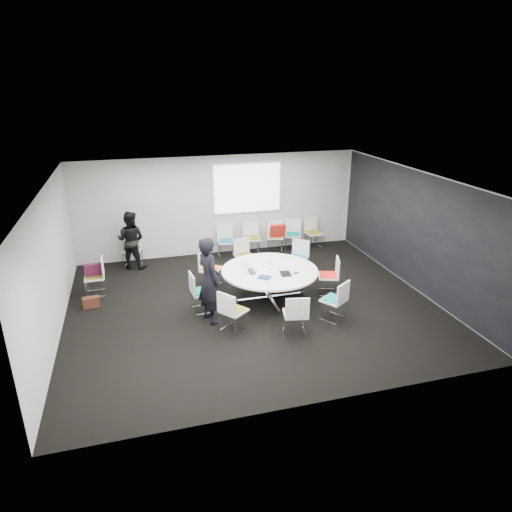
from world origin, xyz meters
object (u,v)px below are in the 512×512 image
object	(u,v)px
person_main	(209,280)
laptop	(253,271)
brown_bag	(91,302)
conference_table	(270,278)
chair_ring_c	(245,262)
chair_ring_d	(211,276)
chair_ring_h	(334,307)
chair_back_b	(252,244)
cup	(270,263)
person_back	(131,240)
maroon_bag	(93,270)
chair_back_c	(275,242)
chair_ring_f	(233,318)
chair_ring_b	(298,264)
chair_ring_e	(202,299)
chair_person_back	(133,256)
chair_ring_g	(295,322)
chair_spare_left	(96,283)
chair_back_a	(226,247)
chair_back_d	(293,240)
chair_ring_a	(328,282)
chair_back_e	(314,238)

from	to	relation	value
person_main	laptop	distance (m)	1.26
brown_bag	conference_table	bearing A→B (deg)	-9.80
chair_ring_c	chair_ring_d	bearing A→B (deg)	15.13
chair_ring_h	chair_back_b	size ratio (longest dim) A/B	1.00
chair_back_b	cup	bearing A→B (deg)	91.64
person_back	maroon_bag	world-z (taller)	person_back
chair_ring_h	chair_ring_c	bearing A→B (deg)	77.37
laptop	brown_bag	xyz separation A→B (m)	(-3.53, 0.68, -0.62)
person_back	chair_back_c	bearing A→B (deg)	-152.81
chair_ring_c	chair_ring_f	bearing A→B (deg)	55.46
chair_ring_b	chair_ring_h	size ratio (longest dim) A/B	1.00
chair_ring_b	person_back	bearing A→B (deg)	17.22
conference_table	chair_ring_e	distance (m)	1.61
chair_person_back	person_main	xyz separation A→B (m)	(1.48, -3.58, 0.64)
laptop	cup	xyz separation A→B (m)	(0.48, 0.29, 0.03)
chair_ring_g	person_main	xyz separation A→B (m)	(-1.51, 1.00, 0.64)
chair_spare_left	brown_bag	size ratio (longest dim) A/B	2.44
chair_ring_b	person_back	world-z (taller)	person_back
person_main	laptop	xyz separation A→B (m)	(1.09, 0.61, -0.17)
chair_ring_g	laptop	distance (m)	1.73
chair_ring_f	chair_ring_d	bearing A→B (deg)	144.46
chair_ring_d	chair_back_b	world-z (taller)	same
chair_back_a	person_back	bearing A→B (deg)	5.95
chair_ring_e	person_back	world-z (taller)	person_back
brown_bag	person_back	bearing A→B (deg)	65.82
chair_ring_c	chair_back_d	distance (m)	2.22
person_main	person_back	xyz separation A→B (m)	(-1.49, 3.42, -0.14)
chair_back_d	chair_ring_b	bearing A→B (deg)	94.13
chair_ring_e	laptop	size ratio (longest dim) A/B	2.47
chair_ring_e	chair_ring_f	size ratio (longest dim) A/B	1.00
cup	maroon_bag	world-z (taller)	cup
chair_person_back	brown_bag	world-z (taller)	chair_person_back
chair_ring_a	chair_back_e	xyz separation A→B (m)	(0.89, 3.07, 0.00)
chair_ring_b	chair_ring_e	size ratio (longest dim) A/B	1.00
chair_back_e	chair_ring_f	bearing A→B (deg)	43.85
conference_table	chair_back_a	bearing A→B (deg)	97.08
chair_back_e	chair_spare_left	world-z (taller)	same
conference_table	chair_ring_e	world-z (taller)	chair_ring_e
chair_ring_h	brown_bag	bearing A→B (deg)	124.48
chair_ring_h	chair_spare_left	bearing A→B (deg)	117.71
conference_table	chair_ring_g	bearing A→B (deg)	-88.78
chair_person_back	person_back	size ratio (longest dim) A/B	0.57
chair_back_d	laptop	size ratio (longest dim) A/B	2.47
chair_ring_a	chair_spare_left	size ratio (longest dim) A/B	1.00
chair_ring_a	chair_back_d	distance (m)	3.08
laptop	brown_bag	world-z (taller)	laptop
chair_ring_b	chair_person_back	bearing A→B (deg)	15.23
chair_back_e	chair_person_back	world-z (taller)	same
chair_back_e	chair_spare_left	distance (m)	6.37
chair_ring_d	chair_back_e	size ratio (longest dim) A/B	1.00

